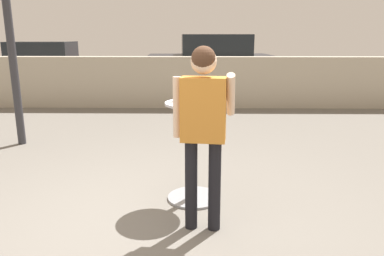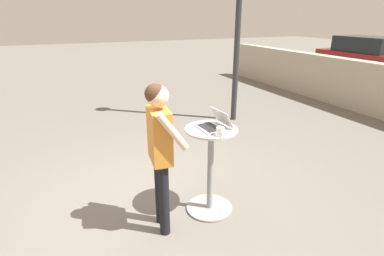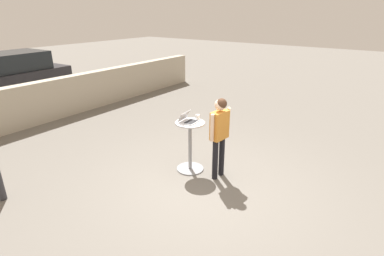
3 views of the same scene
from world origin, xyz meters
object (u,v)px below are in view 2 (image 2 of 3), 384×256
cafe_table (210,169)px  laptop (214,124)px  parked_car_further_down (368,56)px  coffee_mug (220,132)px  standing_person (160,143)px

cafe_table → laptop: (-0.00, 0.03, 0.55)m
laptop → parked_car_further_down: parked_car_further_down is taller
coffee_mug → standing_person: (-0.15, -0.60, -0.07)m
coffee_mug → parked_car_further_down: (-5.56, 9.68, -0.35)m
coffee_mug → parked_car_further_down: size_ratio=0.03×
cafe_table → coffee_mug: (0.23, -0.02, 0.55)m
parked_car_further_down → coffee_mug: bearing=-60.1°
laptop → standing_person: (0.09, -0.66, -0.07)m
coffee_mug → laptop: bearing=167.3°
coffee_mug → parked_car_further_down: bearing=119.9°
parked_car_further_down → cafe_table: bearing=-61.1°
coffee_mug → parked_car_further_down: parked_car_further_down is taller
cafe_table → standing_person: 0.79m
coffee_mug → standing_person: standing_person is taller
laptop → standing_person: size_ratio=0.22×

